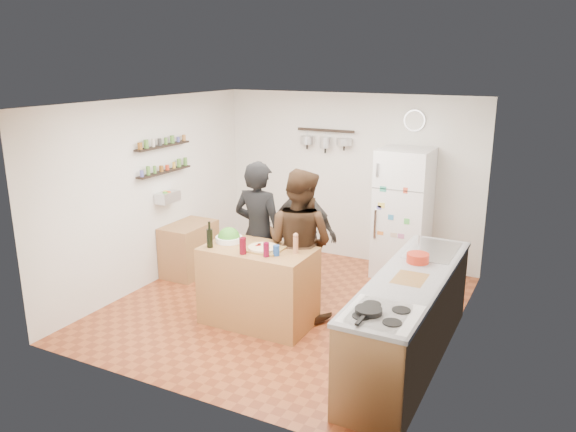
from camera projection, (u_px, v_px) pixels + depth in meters
The scene contains 26 objects.
room_shell at pixel (299, 203), 6.95m from camera, with size 4.20×4.20×4.20m.
prep_island at pixel (259, 286), 6.45m from camera, with size 1.25×0.72×0.91m, color #A2723B.
pizza_board at pixel (263, 249), 6.27m from camera, with size 0.42×0.34×0.02m, color olive.
pizza at pixel (263, 247), 6.26m from camera, with size 0.34×0.34×0.02m, color beige.
salad_bowl at pixel (229, 239), 6.54m from camera, with size 0.31×0.31×0.06m, color white.
wine_bottle at pixel (210, 238), 6.33m from camera, with size 0.07×0.07×0.21m, color black.
wine_glass_near at pixel (243, 246), 6.11m from camera, with size 0.08×0.08×0.18m, color #510713.
wine_glass_far at pixel (266, 250), 6.03m from camera, with size 0.06×0.06×0.16m, color #58071F.
pepper_mill at pixel (296, 245), 6.14m from camera, with size 0.06×0.06×0.18m, color #A76946.
salt_canister at pixel (276, 250), 6.07m from camera, with size 0.07×0.07×0.12m, color navy.
person_left at pixel (259, 234), 6.85m from camera, with size 0.66×0.43×1.81m, color black.
person_center at pixel (299, 244), 6.55m from camera, with size 0.86×0.67×1.78m, color black.
person_back at pixel (304, 233), 7.20m from camera, with size 0.95×0.39×1.62m, color #2B2826.
counter_run at pixel (409, 320), 5.62m from camera, with size 0.63×2.63×0.90m, color #9E7042.
stove_top at pixel (382, 315), 4.68m from camera, with size 0.60×0.62×0.02m, color white.
skillet at pixel (369, 311), 4.68m from camera, with size 0.23×0.23×0.04m, color black.
sink at pixel (432, 251), 6.22m from camera, with size 0.50×0.80×0.03m, color silver.
cutting_board at pixel (410, 279), 5.43m from camera, with size 0.30×0.40×0.02m, color olive.
red_bowl at pixel (418, 258), 5.84m from camera, with size 0.23×0.23×0.10m, color #AD2613.
fridge at pixel (403, 213), 7.79m from camera, with size 0.70×0.68×1.80m, color white.
wall_clock at pixel (415, 120), 7.74m from camera, with size 0.30×0.30×0.03m, color silver.
spice_shelf_lower at pixel (164, 172), 7.57m from camera, with size 0.12×1.00×0.03m, color black.
spice_shelf_upper at pixel (163, 146), 7.48m from camera, with size 0.12×1.00×0.03m, color black.
produce_basket at pixel (168, 197), 7.65m from camera, with size 0.18×0.35×0.14m, color silver.
side_table at pixel (189, 249), 7.98m from camera, with size 0.50×0.80×0.73m, color #A16843.
pot_rack at pixel (326, 130), 8.30m from camera, with size 0.90×0.04×0.04m, color black.
Camera 1 is at (2.96, -5.67, 2.96)m, focal length 35.00 mm.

